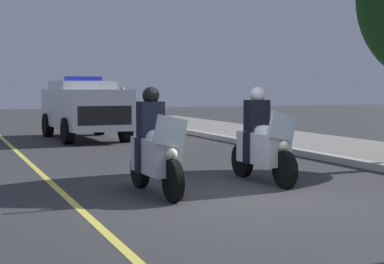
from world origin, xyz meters
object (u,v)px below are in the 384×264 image
(police_motorcycle_lead_right, at_px, (262,144))
(cyclist_background, at_px, (123,107))
(police_suv, at_px, (84,107))
(police_motorcycle_lead_left, at_px, (155,151))

(police_motorcycle_lead_right, relative_size, cyclist_background, 1.22)
(police_motorcycle_lead_right, bearing_deg, cyclist_background, 173.65)
(cyclist_background, bearing_deg, police_suv, -27.00)
(police_motorcycle_lead_right, height_order, cyclist_background, police_motorcycle_lead_right)
(police_motorcycle_lead_left, xyz_separation_m, police_suv, (-10.67, 1.11, 0.37))
(police_motorcycle_lead_left, distance_m, police_motorcycle_lead_right, 2.22)
(police_motorcycle_lead_right, bearing_deg, police_motorcycle_lead_left, -78.44)
(police_motorcycle_lead_right, relative_size, police_suv, 0.43)
(cyclist_background, bearing_deg, police_motorcycle_lead_right, -6.35)
(police_suv, xyz_separation_m, cyclist_background, (-5.53, 2.82, -0.22))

